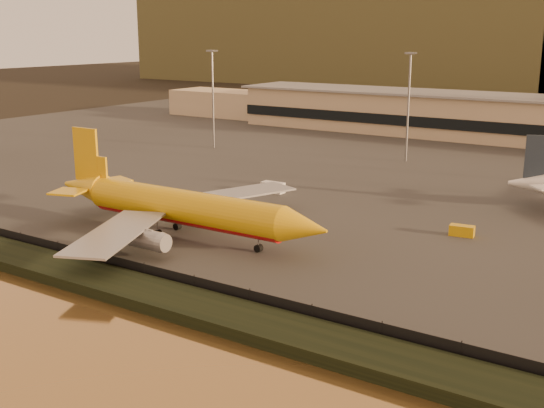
{
  "coord_description": "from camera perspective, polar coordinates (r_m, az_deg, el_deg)",
  "views": [
    {
      "loc": [
        51.08,
        -71.04,
        30.43
      ],
      "look_at": [
        -3.46,
        12.0,
        5.09
      ],
      "focal_mm": 45.0,
      "sensor_mm": 36.0,
      "label": 1
    }
  ],
  "objects": [
    {
      "name": "embankment",
      "position": [
        80.08,
        -9.45,
        -7.69
      ],
      "size": [
        320.0,
        7.0,
        1.4
      ],
      "primitive_type": "cube",
      "color": "black",
      "rests_on": "ground"
    },
    {
      "name": "gse_vehicle_white",
      "position": [
        130.88,
        0.08,
        1.41
      ],
      "size": [
        4.47,
        2.05,
        2.0
      ],
      "primitive_type": "cube",
      "rotation": [
        0.0,
        0.0,
        0.01
      ],
      "color": "white",
      "rests_on": "tarmac"
    },
    {
      "name": "perimeter_fence",
      "position": [
        82.62,
        -7.58,
        -6.47
      ],
      "size": [
        300.0,
        0.05,
        2.2
      ],
      "primitive_type": "cube",
      "color": "black",
      "rests_on": "tarmac"
    },
    {
      "name": "terminal_building",
      "position": [
        208.65,
        14.86,
        7.18
      ],
      "size": [
        202.0,
        25.0,
        12.6
      ],
      "color": "tan",
      "rests_on": "tarmac"
    },
    {
      "name": "dhl_cargo_jet",
      "position": [
        103.09,
        -7.68,
        -0.29
      ],
      "size": [
        50.0,
        49.17,
        14.99
      ],
      "rotation": [
        0.0,
        0.0,
        0.01
      ],
      "color": "#DBA40B",
      "rests_on": "tarmac"
    },
    {
      "name": "ground",
      "position": [
        92.63,
        -2.29,
        -4.88
      ],
      "size": [
        900.0,
        900.0,
        0.0
      ],
      "primitive_type": "plane",
      "color": "black",
      "rests_on": "ground"
    },
    {
      "name": "gse_vehicle_yellow",
      "position": [
        107.16,
        15.6,
        -2.16
      ],
      "size": [
        3.84,
        2.11,
        1.64
      ],
      "primitive_type": "cube",
      "rotation": [
        0.0,
        0.0,
        0.13
      ],
      "color": "#DBA40B",
      "rests_on": "tarmac"
    },
    {
      "name": "apron_light_masts",
      "position": [
        151.15,
        19.52,
        7.91
      ],
      "size": [
        152.2,
        12.2,
        25.4
      ],
      "color": "slate",
      "rests_on": "tarmac"
    },
    {
      "name": "tarmac",
      "position": [
        176.34,
        15.99,
        3.85
      ],
      "size": [
        320.0,
        220.0,
        0.2
      ],
      "primitive_type": "cube",
      "color": "#2D2D2D",
      "rests_on": "ground"
    }
  ]
}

